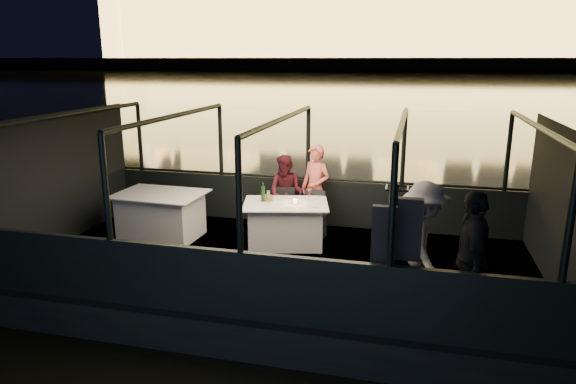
% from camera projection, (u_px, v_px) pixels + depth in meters
% --- Properties ---
extents(river_water, '(500.00, 500.00, 0.00)m').
position_uv_depth(river_water, '(407.00, 82.00, 83.61)').
color(river_water, black).
rests_on(river_water, ground).
extents(boat_hull, '(8.60, 4.40, 1.00)m').
position_uv_depth(boat_hull, '(282.00, 288.00, 8.52)').
color(boat_hull, black).
rests_on(boat_hull, river_water).
extents(boat_deck, '(8.00, 4.00, 0.04)m').
position_uv_depth(boat_deck, '(282.00, 261.00, 8.40)').
color(boat_deck, black).
rests_on(boat_deck, boat_hull).
extents(gunwale_port, '(8.00, 0.08, 0.90)m').
position_uv_depth(gunwale_port, '(308.00, 202.00, 10.15)').
color(gunwale_port, black).
rests_on(gunwale_port, boat_deck).
extents(gunwale_starboard, '(8.00, 0.08, 0.90)m').
position_uv_depth(gunwale_starboard, '(241.00, 285.00, 6.40)').
color(gunwale_starboard, black).
rests_on(gunwale_starboard, boat_deck).
extents(cabin_glass_port, '(8.00, 0.02, 1.40)m').
position_uv_depth(cabin_glass_port, '(308.00, 144.00, 9.87)').
color(cabin_glass_port, '#99B2B2').
rests_on(cabin_glass_port, gunwale_port).
extents(cabin_glass_starboard, '(8.00, 0.02, 1.40)m').
position_uv_depth(cabin_glass_starboard, '(239.00, 197.00, 6.11)').
color(cabin_glass_starboard, '#99B2B2').
rests_on(cabin_glass_starboard, gunwale_starboard).
extents(cabin_roof_glass, '(8.00, 4.00, 0.02)m').
position_uv_depth(cabin_roof_glass, '(282.00, 119.00, 7.81)').
color(cabin_roof_glass, '#99B2B2').
rests_on(cabin_roof_glass, boat_deck).
extents(end_wall_fore, '(0.02, 4.00, 2.30)m').
position_uv_depth(end_wall_fore, '(63.00, 178.00, 9.04)').
color(end_wall_fore, black).
rests_on(end_wall_fore, boat_deck).
extents(end_wall_aft, '(0.02, 4.00, 2.30)m').
position_uv_depth(end_wall_aft, '(559.00, 210.00, 7.16)').
color(end_wall_aft, black).
rests_on(end_wall_aft, boat_deck).
extents(canopy_ribs, '(8.00, 4.00, 2.30)m').
position_uv_depth(canopy_ribs, '(282.00, 192.00, 8.10)').
color(canopy_ribs, black).
rests_on(canopy_ribs, boat_deck).
extents(embankment, '(400.00, 140.00, 6.00)m').
position_uv_depth(embankment, '(415.00, 66.00, 205.39)').
color(embankment, '#423D33').
rests_on(embankment, ground).
extents(dining_table_central, '(1.65, 1.35, 0.77)m').
position_uv_depth(dining_table_central, '(286.00, 224.00, 8.99)').
color(dining_table_central, silver).
rests_on(dining_table_central, boat_deck).
extents(dining_table_aft, '(1.61, 1.20, 0.83)m').
position_uv_depth(dining_table_aft, '(161.00, 217.00, 9.40)').
color(dining_table_aft, silver).
rests_on(dining_table_aft, boat_deck).
extents(chair_port_left, '(0.42, 0.42, 0.83)m').
position_uv_depth(chair_port_left, '(282.00, 210.00, 9.62)').
color(chair_port_left, black).
rests_on(chair_port_left, boat_deck).
extents(chair_port_right, '(0.45, 0.45, 0.84)m').
position_uv_depth(chair_port_right, '(313.00, 214.00, 9.34)').
color(chair_port_right, black).
rests_on(chair_port_right, boat_deck).
extents(coat_stand, '(0.61, 0.56, 1.81)m').
position_uv_depth(coat_stand, '(393.00, 258.00, 6.09)').
color(coat_stand, black).
rests_on(coat_stand, boat_deck).
extents(person_woman_coral, '(0.71, 0.61, 1.65)m').
position_uv_depth(person_woman_coral, '(315.00, 193.00, 9.66)').
color(person_woman_coral, '#EB6555').
rests_on(person_woman_coral, boat_deck).
extents(person_man_maroon, '(0.80, 0.68, 1.45)m').
position_uv_depth(person_man_maroon, '(286.00, 192.00, 9.72)').
color(person_man_maroon, '#45131B').
rests_on(person_man_maroon, boat_deck).
extents(passenger_stripe, '(0.78, 1.17, 1.68)m').
position_uv_depth(passenger_stripe, '(423.00, 243.00, 6.74)').
color(passenger_stripe, silver).
rests_on(passenger_stripe, boat_deck).
extents(passenger_dark, '(0.43, 1.02, 1.72)m').
position_uv_depth(passenger_dark, '(471.00, 260.00, 6.14)').
color(passenger_dark, black).
rests_on(passenger_dark, boat_deck).
extents(wine_bottle, '(0.09, 0.09, 0.34)m').
position_uv_depth(wine_bottle, '(263.00, 193.00, 8.96)').
color(wine_bottle, '#143714').
rests_on(wine_bottle, dining_table_central).
extents(bread_basket, '(0.25, 0.25, 0.09)m').
position_uv_depth(bread_basket, '(267.00, 198.00, 9.06)').
color(bread_basket, brown).
rests_on(bread_basket, dining_table_central).
extents(amber_candle, '(0.06, 0.06, 0.07)m').
position_uv_depth(amber_candle, '(295.00, 201.00, 8.87)').
color(amber_candle, '#FFA13F').
rests_on(amber_candle, dining_table_central).
extents(plate_near, '(0.25, 0.25, 0.01)m').
position_uv_depth(plate_near, '(314.00, 206.00, 8.71)').
color(plate_near, silver).
rests_on(plate_near, dining_table_central).
extents(plate_far, '(0.27, 0.27, 0.01)m').
position_uv_depth(plate_far, '(281.00, 198.00, 9.16)').
color(plate_far, silver).
rests_on(plate_far, dining_table_central).
extents(wine_glass_white, '(0.09, 0.09, 0.21)m').
position_uv_depth(wine_glass_white, '(268.00, 197.00, 8.90)').
color(wine_glass_white, silver).
rests_on(wine_glass_white, dining_table_central).
extents(wine_glass_red, '(0.07, 0.07, 0.21)m').
position_uv_depth(wine_glass_red, '(310.00, 196.00, 8.99)').
color(wine_glass_red, silver).
rests_on(wine_glass_red, dining_table_central).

